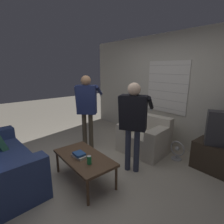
# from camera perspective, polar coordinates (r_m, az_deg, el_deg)

# --- Properties ---
(ground_plane) EXTENTS (16.00, 16.00, 0.00)m
(ground_plane) POSITION_cam_1_polar(r_m,az_deg,el_deg) (3.35, -5.48, -18.27)
(ground_plane) COLOR #B2A893
(wall_back) EXTENTS (5.20, 0.08, 2.55)m
(wall_back) POSITION_cam_1_polar(r_m,az_deg,el_deg) (4.31, 17.20, 6.73)
(wall_back) COLOR #BCB7A8
(wall_back) RESTS_ON ground_plane
(armchair_beige) EXTENTS (1.05, 0.91, 0.77)m
(armchair_beige) POSITION_cam_1_polar(r_m,az_deg,el_deg) (3.94, 10.71, -8.10)
(armchair_beige) COLOR beige
(armchair_beige) RESTS_ON ground_plane
(coffee_table) EXTENTS (1.08, 0.57, 0.43)m
(coffee_table) POSITION_cam_1_polar(r_m,az_deg,el_deg) (2.92, -9.09, -14.83)
(coffee_table) COLOR brown
(coffee_table) RESTS_ON ground_plane
(person_left_standing) EXTENTS (0.49, 0.80, 1.64)m
(person_left_standing) POSITION_cam_1_polar(r_m,az_deg,el_deg) (3.82, -8.20, 2.68)
(person_left_standing) COLOR #4C4233
(person_left_standing) RESTS_ON ground_plane
(person_right_standing) EXTENTS (0.54, 0.79, 1.57)m
(person_right_standing) POSITION_cam_1_polar(r_m,az_deg,el_deg) (2.95, 7.00, -1.66)
(person_right_standing) COLOR #33384C
(person_right_standing) RESTS_ON ground_plane
(book_stack) EXTENTS (0.26, 0.17, 0.08)m
(book_stack) POSITION_cam_1_polar(r_m,az_deg,el_deg) (2.87, -10.72, -13.66)
(book_stack) COLOR beige
(book_stack) RESTS_ON coffee_table
(soda_can) EXTENTS (0.07, 0.07, 0.13)m
(soda_can) POSITION_cam_1_polar(r_m,az_deg,el_deg) (2.66, -7.45, -15.27)
(soda_can) COLOR #238E47
(soda_can) RESTS_ON coffee_table
(spare_remote) EXTENTS (0.11, 0.13, 0.02)m
(spare_remote) POSITION_cam_1_polar(r_m,az_deg,el_deg) (2.86, -10.11, -14.32)
(spare_remote) COLOR white
(spare_remote) RESTS_ON coffee_table
(floor_fan) EXTENTS (0.31, 0.20, 0.39)m
(floor_fan) POSITION_cam_1_polar(r_m,az_deg,el_deg) (3.81, 20.49, -11.78)
(floor_fan) COLOR #A8A8AD
(floor_fan) RESTS_ON ground_plane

